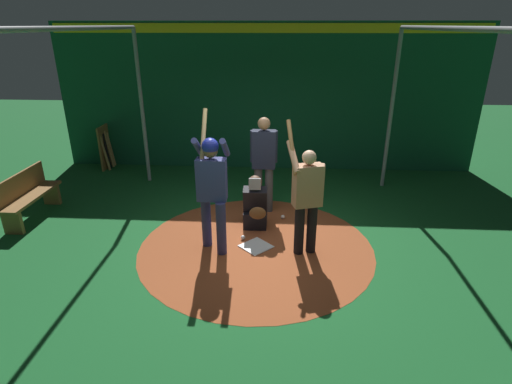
# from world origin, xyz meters

# --- Properties ---
(ground_plane) EXTENTS (25.81, 25.81, 0.00)m
(ground_plane) POSITION_xyz_m (0.00, 0.00, 0.00)
(ground_plane) COLOR #195B28
(dirt_circle) EXTENTS (3.71, 3.71, 0.01)m
(dirt_circle) POSITION_xyz_m (0.00, 0.00, 0.00)
(dirt_circle) COLOR #9E4C28
(dirt_circle) RESTS_ON ground
(home_plate) EXTENTS (0.59, 0.59, 0.01)m
(home_plate) POSITION_xyz_m (0.00, 0.00, 0.01)
(home_plate) COLOR white
(home_plate) RESTS_ON dirt_circle
(batter) EXTENTS (0.68, 0.49, 2.14)m
(batter) POSITION_xyz_m (0.09, -0.65, 1.10)
(batter) COLOR navy
(batter) RESTS_ON ground
(catcher) EXTENTS (0.58, 0.40, 0.96)m
(catcher) POSITION_xyz_m (-0.70, -0.05, 0.38)
(catcher) COLOR black
(catcher) RESTS_ON ground
(umpire) EXTENTS (0.22, 0.49, 1.79)m
(umpire) POSITION_xyz_m (-1.37, 0.06, 1.01)
(umpire) COLOR #4C4C51
(umpire) RESTS_ON ground
(visitor) EXTENTS (0.54, 0.58, 2.02)m
(visitor) POSITION_xyz_m (0.10, 0.75, 0.95)
(visitor) COLOR black
(visitor) RESTS_ON ground
(back_wall) EXTENTS (0.23, 9.81, 3.36)m
(back_wall) POSITION_xyz_m (-4.00, 0.00, 1.69)
(back_wall) COLOR #145133
(back_wall) RESTS_ON ground
(cage_frame) EXTENTS (5.77, 5.30, 3.27)m
(cage_frame) POSITION_xyz_m (0.00, 0.00, 2.27)
(cage_frame) COLOR gray
(cage_frame) RESTS_ON ground
(bat_rack) EXTENTS (0.82, 0.19, 1.05)m
(bat_rack) POSITION_xyz_m (-3.75, -3.89, 0.49)
(bat_rack) COLOR olive
(bat_rack) RESTS_ON ground
(bench) EXTENTS (1.48, 0.36, 0.85)m
(bench) POSITION_xyz_m (-0.82, -4.17, 0.43)
(bench) COLOR olive
(bench) RESTS_ON ground
(baseball_0) EXTENTS (0.07, 0.07, 0.07)m
(baseball_0) POSITION_xyz_m (-0.22, -0.23, 0.04)
(baseball_0) COLOR white
(baseball_0) RESTS_ON dirt_circle
(baseball_1) EXTENTS (0.07, 0.07, 0.07)m
(baseball_1) POSITION_xyz_m (-1.03, 0.43, 0.04)
(baseball_1) COLOR white
(baseball_1) RESTS_ON dirt_circle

